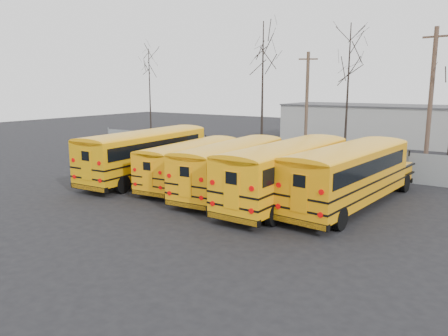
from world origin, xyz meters
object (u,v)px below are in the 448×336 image
Objects in this scene: bus_b at (192,160)px; utility_pole_left at (307,104)px; bus_a at (148,150)px; utility_pole_right at (431,100)px; bus_e at (350,171)px; bus_c at (233,163)px; bus_d at (288,168)px.

utility_pole_left is (1.64, 14.06, 2.98)m from bus_b.
utility_pole_left is at bearing 67.09° from bus_a.
bus_e is at bearing -86.19° from utility_pole_right.
bus_c is 0.92× the size of bus_d.
bus_a is at bearing 178.80° from bus_b.
bus_c is 14.78m from utility_pole_left.
bus_a reaches higher than bus_e.
utility_pole_right reaches higher than bus_b.
bus_a is 1.09× the size of bus_c.
bus_a is 3.56m from bus_b.
utility_pole_right is at bearing 72.23° from bus_d.
bus_c is at bearing -108.59° from utility_pole_left.
bus_b is at bearing -121.09° from utility_pole_right.
bus_e is at bearing 22.06° from bus_d.
bus_c is (3.25, -0.36, 0.15)m from bus_b.
utility_pole_left reaches higher than bus_d.
bus_d is (10.45, -0.44, -0.01)m from bus_a.
utility_pole_right reaches higher than bus_a.
utility_pole_right reaches higher than utility_pole_left.
bus_e reaches higher than bus_b.
utility_pole_left is at bearing 111.67° from bus_d.
bus_c is at bearing -167.55° from bus_e.
bus_e is (13.44, 0.65, -0.03)m from bus_a.
utility_pole_right is (11.62, 12.45, 3.59)m from bus_b.
bus_c is 1.23× the size of utility_pole_left.
bus_e is at bearing -83.71° from utility_pole_left.
bus_d is 1.34× the size of utility_pole_left.
bus_d is 1.00× the size of bus_e.
utility_pole_right is (9.97, -1.60, 0.61)m from utility_pole_left.
bus_d is 14.31m from utility_pole_right.
utility_pole_left is at bearing 78.64° from bus_b.
bus_a is 1.01× the size of bus_e.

